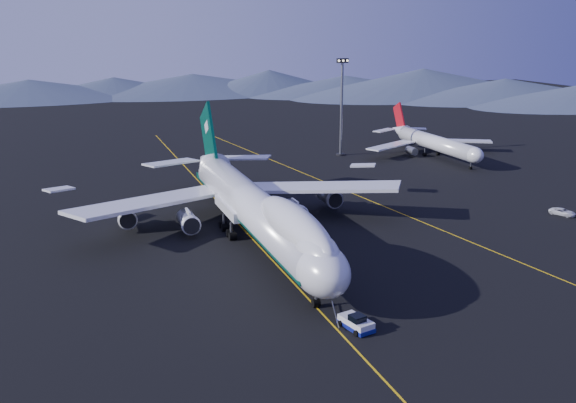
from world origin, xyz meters
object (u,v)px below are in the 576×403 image
object	(u,v)px
pushback_tug	(356,324)
second_jet	(433,142)
boeing_747	(255,207)
floodlight_mast	(342,107)
service_van	(562,212)

from	to	relation	value
pushback_tug	second_jet	xyz separation A→B (m)	(62.99, 85.19, 3.13)
boeing_747	floodlight_mast	distance (m)	74.73
second_jet	pushback_tug	bearing A→B (deg)	-138.28
boeing_747	pushback_tug	world-z (taller)	boeing_747
boeing_747	floodlight_mast	xyz separation A→B (m)	(42.50, 61.05, 7.19)
service_van	floodlight_mast	distance (m)	68.73
second_jet	floodlight_mast	size ratio (longest dim) A/B	1.70
boeing_747	floodlight_mast	world-z (taller)	floodlight_mast
pushback_tug	floodlight_mast	distance (m)	103.62
pushback_tug	floodlight_mast	size ratio (longest dim) A/B	0.19
pushback_tug	service_van	distance (m)	62.91
pushback_tug	second_jet	size ratio (longest dim) A/B	0.11
boeing_747	second_jet	bearing A→B (deg)	38.36
second_jet	boeing_747	bearing A→B (deg)	-153.44
pushback_tug	second_jet	world-z (taller)	second_jet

